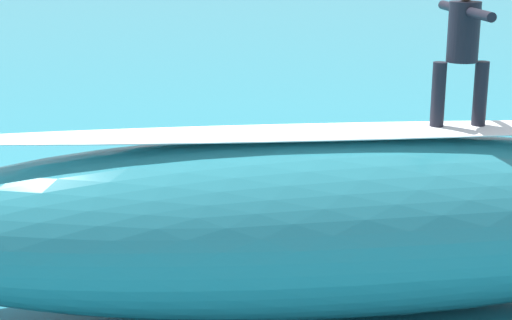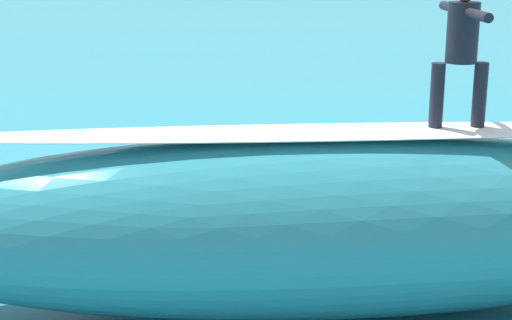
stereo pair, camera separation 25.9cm
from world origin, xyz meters
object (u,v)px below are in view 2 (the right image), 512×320
surfer_riding (462,44)px  surfboard_paddling (99,242)px  surfboard_riding (456,131)px  surfer_paddling (88,229)px

surfer_riding → surfboard_paddling: (4.06, -2.16, -2.89)m
surfboard_riding → surfer_riding: surfer_riding is taller
surfer_riding → surfboard_riding: bearing=0.3°
surfer_riding → surfboard_paddling: surfer_riding is taller
surfboard_paddling → surfer_paddling: size_ratio=1.06×
surfboard_riding → surfer_paddling: size_ratio=1.01×
surfboard_riding → surfboard_paddling: (4.06, -2.16, -1.98)m
surfer_riding → surfer_paddling: (4.20, -2.18, -2.71)m
surfer_paddling → surfer_riding: bearing=-19.0°
surfboard_paddling → surfboard_riding: bearing=-19.5°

